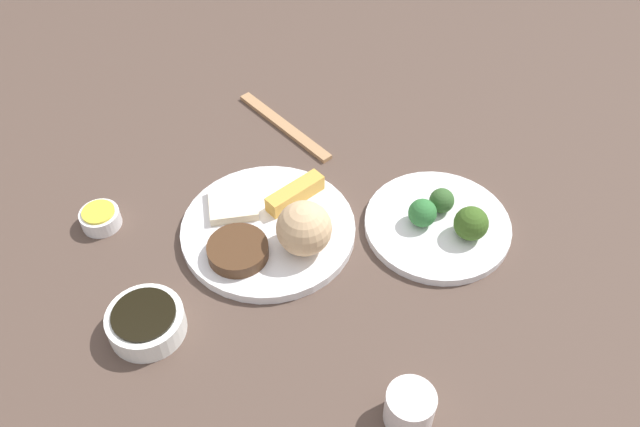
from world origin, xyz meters
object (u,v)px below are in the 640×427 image
(main_plate, at_px, (268,230))
(broccoli_plate, at_px, (437,225))
(teacup, at_px, (410,408))
(soy_sauce_bowl, at_px, (146,323))
(chopsticks_pair, at_px, (282,126))
(sauce_ramekin_hot_mustard, at_px, (101,218))

(main_plate, height_order, broccoli_plate, main_plate)
(main_plate, bearing_deg, teacup, -145.84)
(soy_sauce_bowl, height_order, teacup, teacup)
(main_plate, distance_m, soy_sauce_bowl, 0.24)
(main_plate, xyz_separation_m, chopsticks_pair, (0.25, -0.00, -0.00))
(broccoli_plate, relative_size, teacup, 3.66)
(broccoli_plate, relative_size, sauce_ramekin_hot_mustard, 3.69)
(chopsticks_pair, bearing_deg, broccoli_plate, -131.68)
(broccoli_plate, bearing_deg, main_plate, 94.40)
(main_plate, relative_size, chopsticks_pair, 1.14)
(teacup, bearing_deg, main_plate, 34.16)
(main_plate, relative_size, teacup, 4.35)
(sauce_ramekin_hot_mustard, height_order, chopsticks_pair, sauce_ramekin_hot_mustard)
(sauce_ramekin_hot_mustard, bearing_deg, main_plate, -92.13)
(main_plate, xyz_separation_m, teacup, (-0.30, -0.20, 0.02))
(soy_sauce_bowl, distance_m, chopsticks_pair, 0.46)
(soy_sauce_bowl, xyz_separation_m, teacup, (-0.11, -0.35, 0.01))
(soy_sauce_bowl, xyz_separation_m, chopsticks_pair, (0.44, -0.15, -0.01))
(main_plate, relative_size, soy_sauce_bowl, 2.55)
(broccoli_plate, distance_m, sauce_ramekin_hot_mustard, 0.53)
(broccoli_plate, bearing_deg, chopsticks_pair, 48.32)
(main_plate, relative_size, sauce_ramekin_hot_mustard, 4.38)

